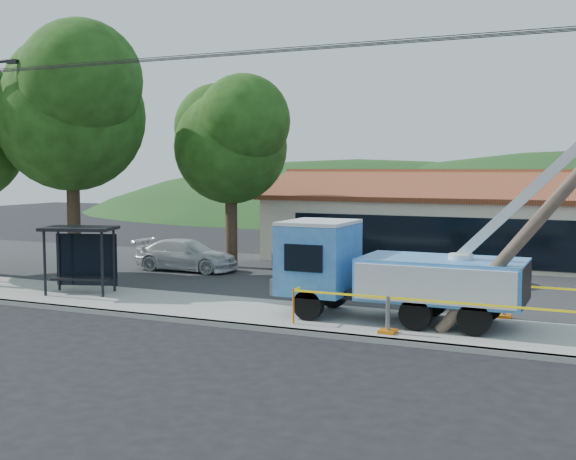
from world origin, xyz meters
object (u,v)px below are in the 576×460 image
(bus_shelter, at_px, (81,244))
(car_silver, at_px, (296,275))
(car_white, at_px, (187,273))
(utility_truck, at_px, (394,268))

(bus_shelter, bearing_deg, car_silver, 40.86)
(bus_shelter, bearing_deg, car_white, 70.54)
(utility_truck, relative_size, bus_shelter, 4.21)
(utility_truck, height_order, car_silver, utility_truck)
(utility_truck, xyz_separation_m, car_white, (-11.56, 6.70, -1.75))
(car_silver, bearing_deg, bus_shelter, -157.13)
(utility_truck, distance_m, bus_shelter, 11.81)
(bus_shelter, distance_m, car_silver, 9.80)
(utility_truck, bearing_deg, car_white, 149.92)
(car_silver, xyz_separation_m, car_white, (-4.81, -1.40, 0.00))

